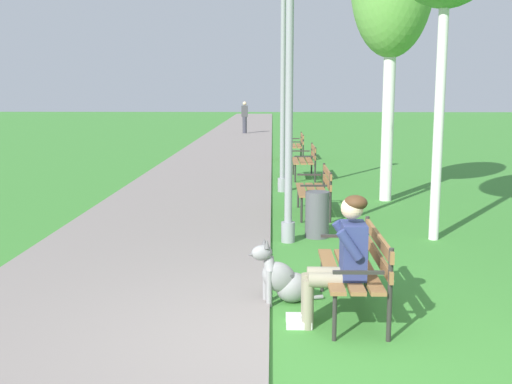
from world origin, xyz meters
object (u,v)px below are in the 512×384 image
park_bench_mid (317,186)px  pedestrian_distant (245,117)px  lamp_post_near (289,81)px  park_bench_far (306,158)px  park_bench_furthest (296,144)px  lamp_post_mid (283,82)px  park_bench_near (359,264)px  person_seated_on_near_bench (341,255)px  dog_grey (283,279)px  litter_bin (317,215)px

park_bench_mid → pedestrian_distant: bearing=96.0°
pedestrian_distant → lamp_post_near: bearing=-85.9°
park_bench_far → park_bench_furthest: (-0.08, 4.30, 0.00)m
park_bench_mid → pedestrian_distant: size_ratio=0.91×
lamp_post_mid → park_bench_furthest: bearing=85.1°
park_bench_near → person_seated_on_near_bench: (-0.21, -0.31, 0.17)m
person_seated_on_near_bench → dog_grey: (-0.53, 0.60, -0.42)m
dog_grey → lamp_post_near: 3.38m
park_bench_far → park_bench_near: bearing=-90.0°
park_bench_mid → lamp_post_near: (-0.56, -2.06, 1.82)m
park_bench_near → park_bench_furthest: 14.01m
park_bench_far → dog_grey: park_bench_far is taller
litter_bin → park_bench_far: bearing=88.4°
lamp_post_near → litter_bin: (0.45, 0.32, -1.98)m
park_bench_near → person_seated_on_near_bench: size_ratio=1.20×
park_bench_near → park_bench_far: bearing=90.0°
park_bench_furthest → lamp_post_mid: (-0.55, -6.42, 1.86)m
lamp_post_near → park_bench_far: bearing=84.7°
person_seated_on_near_bench → dog_grey: bearing=131.1°
lamp_post_near → lamp_post_mid: 4.63m
lamp_post_mid → pedestrian_distant: 18.55m
person_seated_on_near_bench → litter_bin: person_seated_on_near_bench is taller
dog_grey → lamp_post_mid: (0.10, 7.30, 2.11)m
person_seated_on_near_bench → lamp_post_near: (-0.41, 3.27, 1.65)m
park_bench_far → person_seated_on_near_bench: person_seated_on_near_bench is taller
dog_grey → litter_bin: (0.56, 2.99, 0.09)m
park_bench_far → litter_bin: park_bench_far is taller
dog_grey → litter_bin: bearing=79.4°
dog_grey → pedestrian_distant: pedestrian_distant is taller
park_bench_mid → pedestrian_distant: 21.10m
park_bench_mid → litter_bin: park_bench_mid is taller
lamp_post_near → park_bench_mid: bearing=74.8°
person_seated_on_near_bench → pedestrian_distant: 26.40m
park_bench_furthest → dog_grey: (-0.65, -13.71, -0.25)m
park_bench_furthest → lamp_post_mid: lamp_post_mid is taller
dog_grey → lamp_post_near: (0.11, 2.67, 2.07)m
park_bench_near → person_seated_on_near_bench: person_seated_on_near_bench is taller
lamp_post_mid → pedestrian_distant: bearing=95.1°
park_bench_mid → park_bench_far: (0.06, 4.68, 0.00)m
park_bench_furthest → litter_bin: bearing=-90.5°
park_bench_mid → person_seated_on_near_bench: 5.34m
lamp_post_near → pedestrian_distant: (-1.65, 23.04, -1.49)m
person_seated_on_near_bench → lamp_post_mid: bearing=93.1°
park_bench_far → pedestrian_distant: bearing=97.9°
lamp_post_near → litter_bin: bearing=35.5°
park_bench_far → person_seated_on_near_bench: 10.02m
dog_grey → park_bench_near: bearing=-21.9°
lamp_post_near → litter_bin: lamp_post_near is taller
park_bench_near → park_bench_furthest: (-0.08, 14.01, 0.00)m
lamp_post_near → litter_bin: 2.05m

